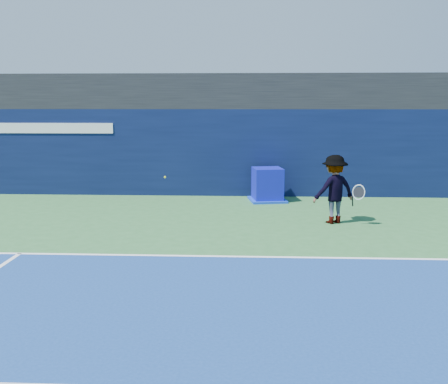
# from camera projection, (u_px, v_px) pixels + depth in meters

# --- Properties ---
(ground) EXTENTS (80.00, 80.00, 0.00)m
(ground) POSITION_uv_depth(u_px,v_px,m) (254.00, 317.00, 7.56)
(ground) COLOR #2E6633
(ground) RESTS_ON ground
(baseline) EXTENTS (24.00, 0.10, 0.01)m
(baseline) POSITION_uv_depth(u_px,v_px,m) (252.00, 257.00, 10.51)
(baseline) COLOR white
(baseline) RESTS_ON ground
(stadium_band) EXTENTS (36.00, 3.00, 1.20)m
(stadium_band) POSITION_uv_depth(u_px,v_px,m) (251.00, 92.00, 18.24)
(stadium_band) COLOR black
(stadium_band) RESTS_ON back_wall_assembly
(back_wall_assembly) EXTENTS (36.00, 1.03, 3.00)m
(back_wall_assembly) POSITION_uv_depth(u_px,v_px,m) (250.00, 152.00, 17.62)
(back_wall_assembly) COLOR #091234
(back_wall_assembly) RESTS_ON ground
(equipment_cart) EXTENTS (1.33, 1.33, 1.10)m
(equipment_cart) POSITION_uv_depth(u_px,v_px,m) (267.00, 186.00, 16.50)
(equipment_cart) COLOR #0B0F9D
(equipment_cart) RESTS_ON ground
(tennis_player) EXTENTS (1.44, 1.10, 1.85)m
(tennis_player) POSITION_uv_depth(u_px,v_px,m) (334.00, 189.00, 13.37)
(tennis_player) COLOR white
(tennis_player) RESTS_ON ground
(tennis_ball) EXTENTS (0.06, 0.06, 0.06)m
(tennis_ball) POSITION_uv_depth(u_px,v_px,m) (165.00, 177.00, 13.40)
(tennis_ball) COLOR #CED417
(tennis_ball) RESTS_ON ground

